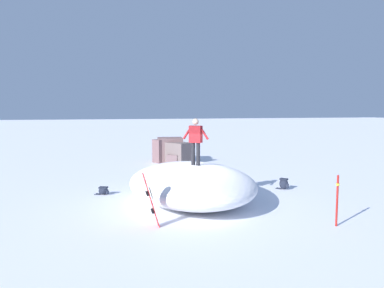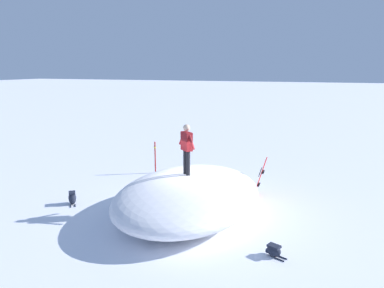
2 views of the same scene
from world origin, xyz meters
The scene contains 8 objects.
ground centered at (0.00, 0.00, 0.00)m, with size 240.00×240.00×0.00m, color white.
snow_mound centered at (0.13, 0.58, 0.67)m, with size 6.32×4.51×1.34m, color white.
snowboarder_standing centered at (0.25, 0.42, 2.32)m, with size 0.84×0.74×1.70m.
snowboard_primary_upright centered at (-1.82, -2.00, 0.82)m, with size 0.47×0.29×1.59m.
backpack_near centered at (4.39, 1.23, 0.24)m, with size 0.50×0.54×0.48m.
backpack_far centered at (-2.97, 2.38, 0.16)m, with size 0.60×0.41×0.32m.
trail_marker_pole centered at (3.35, -3.41, 0.79)m, with size 0.10×0.10×1.49m.
rock_outcrop centered at (1.55, 10.15, 0.70)m, with size 2.39×2.67×1.57m.
Camera 1 is at (-3.42, -11.81, 3.35)m, focal length 33.08 mm.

